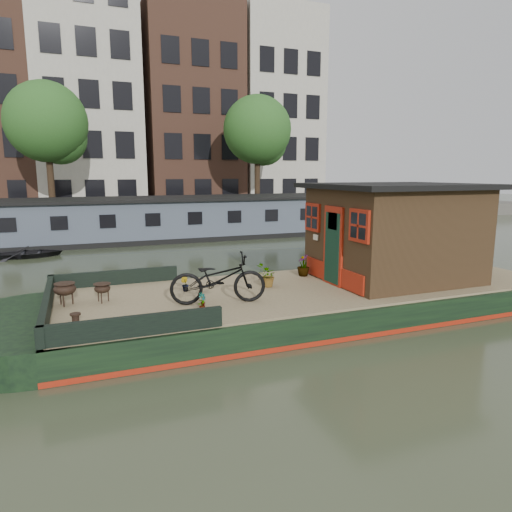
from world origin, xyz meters
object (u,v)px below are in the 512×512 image
object	(u,v)px
cabin	(394,231)
brazier_front	(103,293)
potted_plant_a	(202,302)
bicycle	(218,279)
dinghy	(27,250)
brazier_rear	(65,294)

from	to	relation	value
cabin	brazier_front	bearing A→B (deg)	176.58
potted_plant_a	bicycle	bearing A→B (deg)	42.24
cabin	bicycle	distance (m)	4.90
potted_plant_a	brazier_front	size ratio (longest dim) A/B	0.90
bicycle	dinghy	xyz separation A→B (m)	(-4.60, 11.34, -0.90)
bicycle	potted_plant_a	bearing A→B (deg)	142.69
potted_plant_a	dinghy	size ratio (longest dim) A/B	0.14
brazier_front	potted_plant_a	bearing A→B (deg)	-38.01
bicycle	brazier_front	world-z (taller)	bicycle
brazier_rear	brazier_front	bearing A→B (deg)	-3.27
brazier_front	bicycle	bearing A→B (deg)	-23.44
dinghy	bicycle	bearing A→B (deg)	-157.86
dinghy	cabin	bearing A→B (deg)	-138.81
cabin	potted_plant_a	xyz separation A→B (m)	(-5.28, -0.97, -1.05)
cabin	dinghy	distance (m)	14.41
potted_plant_a	brazier_front	distance (m)	2.26
cabin	potted_plant_a	size ratio (longest dim) A/B	11.02
brazier_front	dinghy	xyz separation A→B (m)	(-2.36, 10.37, -0.58)
cabin	brazier_front	xyz separation A→B (m)	(-7.06, 0.42, -1.03)
cabin	bicycle	size ratio (longest dim) A/B	2.01
cabin	brazier_front	size ratio (longest dim) A/B	9.92
cabin	brazier_rear	distance (m)	7.86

